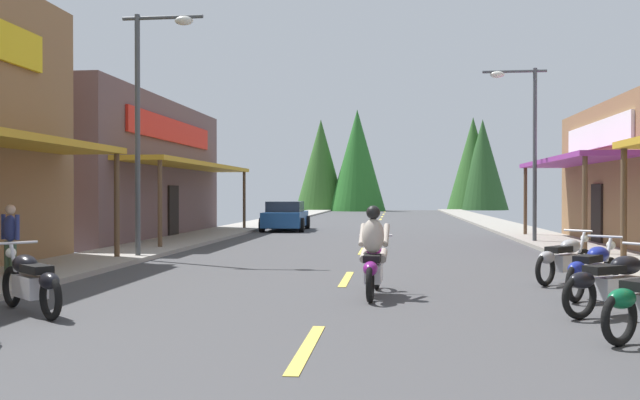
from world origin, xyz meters
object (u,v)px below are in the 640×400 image
Objects in this scene: motorcycle_parked_right_5 at (593,269)px; pedestrian_by_shop at (10,236)px; rider_cruising_lead at (373,258)px; streetlamp_left at (149,101)px; parked_car_curbside at (286,216)px; motorcycle_parked_left_3 at (31,281)px; streetlamp_right at (525,129)px; motorcycle_parked_right_6 at (565,258)px; motorcycle_parked_right_4 at (615,282)px.

motorcycle_parked_right_5 is 11.35m from pedestrian_by_shop.
motorcycle_parked_right_5 is at bearing -83.64° from rider_cruising_lead.
motorcycle_parked_right_5 is at bearing -70.89° from pedestrian_by_shop.
parked_car_curbside is at bearing 84.93° from streetlamp_left.
pedestrian_by_shop reaches higher than motorcycle_parked_left_3.
streetlamp_left is 11.82m from motorcycle_parked_right_5.
parked_car_curbside is (0.08, 22.12, 0.20)m from motorcycle_parked_left_3.
streetlamp_left reaches higher than streetlamp_right.
motorcycle_parked_right_6 is 0.77× the size of rider_cruising_lead.
motorcycle_parked_right_6 is at bearing -96.50° from streetlamp_right.
motorcycle_parked_right_4 is 1.66m from motorcycle_parked_right_5.
motorcycle_parked_right_5 is at bearing -124.87° from motorcycle_parked_left_3.
rider_cruising_lead is (-3.56, 1.39, 0.17)m from motorcycle_parked_right_4.
motorcycle_parked_right_6 is 0.95× the size of motorcycle_parked_left_3.
pedestrian_by_shop is (-11.12, 2.80, 0.40)m from motorcycle_parked_right_4.
rider_cruising_lead reaches higher than motorcycle_parked_right_6.
rider_cruising_lead is 20.47m from parked_car_curbside.
parked_car_curbside is at bearing 16.70° from pedestrian_by_shop.
motorcycle_parked_right_4 is at bearing -35.54° from streetlamp_left.
streetlamp_right is 3.97× the size of pedestrian_by_shop.
rider_cruising_lead is 1.38× the size of pedestrian_by_shop.
motorcycle_parked_right_5 is at bearing -95.48° from streetlamp_right.
motorcycle_parked_right_5 is at bearing 51.74° from motorcycle_parked_right_4.
motorcycle_parked_right_6 is (0.16, 3.52, 0.00)m from motorcycle_parked_right_4.
motorcycle_parked_left_3 is at bearing -119.73° from pedestrian_by_shop.
motorcycle_parked_right_6 is 9.73m from motorcycle_parked_left_3.
rider_cruising_lead is (-4.88, -12.32, -3.38)m from streetlamp_right.
pedestrian_by_shop is at bearing 121.62° from motorcycle_parked_right_5.
rider_cruising_lead is 7.69m from pedestrian_by_shop.
streetlamp_right is at bearing 31.54° from streetlamp_left.
parked_car_curbside is at bearing 79.04° from motorcycle_parked_right_4.
motorcycle_parked_right_6 is at bearing -19.12° from streetlamp_left.
streetlamp_right is at bearing 31.97° from motorcycle_parked_right_5.
motorcycle_parked_left_3 is (-8.69, -4.37, 0.00)m from motorcycle_parked_right_6.
streetlamp_left is 9.03m from rider_cruising_lead.
streetlamp_right reaches higher than pedestrian_by_shop.
streetlamp_right reaches higher than motorcycle_parked_right_6.
streetlamp_right is at bearing -84.99° from motorcycle_parked_left_3.
rider_cruising_lead is (4.97, 2.25, 0.17)m from motorcycle_parked_left_3.
streetlamp_left reaches higher than motorcycle_parked_right_5.
rider_cruising_lead is at bearing -116.61° from motorcycle_parked_left_3.
streetlamp_right reaches higher than motorcycle_parked_right_5.
streetlamp_left reaches higher than motorcycle_parked_right_4.
rider_cruising_lead is at bearing -42.02° from streetlamp_left.
motorcycle_parked_right_4 is at bearing -135.21° from motorcycle_parked_left_3.
pedestrian_by_shop is (-11.28, -0.72, 0.40)m from motorcycle_parked_right_6.
rider_cruising_lead reaches higher than pedestrian_by_shop.
streetlamp_left reaches higher than motorcycle_parked_right_6.
motorcycle_parked_right_4 is 22.88m from parked_car_curbside.
streetlamp_right reaches higher than motorcycle_parked_right_4.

